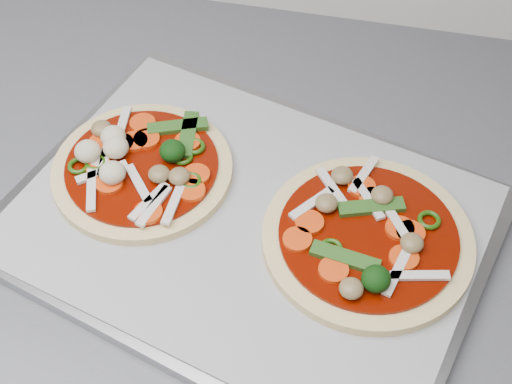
# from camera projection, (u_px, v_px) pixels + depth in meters

# --- Properties ---
(baking_tray) EXTENTS (0.48, 0.41, 0.01)m
(baking_tray) POSITION_uv_depth(u_px,v_px,m) (247.00, 224.00, 0.64)
(baking_tray) COLOR #929298
(baking_tray) RESTS_ON countertop
(parchment) EXTENTS (0.46, 0.38, 0.00)m
(parchment) POSITION_uv_depth(u_px,v_px,m) (247.00, 219.00, 0.63)
(parchment) COLOR #A0A0A5
(parchment) RESTS_ON baking_tray
(pizza_left) EXTENTS (0.22, 0.22, 0.03)m
(pizza_left) POSITION_uv_depth(u_px,v_px,m) (140.00, 165.00, 0.66)
(pizza_left) COLOR #EBD581
(pizza_left) RESTS_ON parchment
(pizza_right) EXTENTS (0.26, 0.26, 0.03)m
(pizza_right) POSITION_uv_depth(u_px,v_px,m) (367.00, 237.00, 0.61)
(pizza_right) COLOR #EBD581
(pizza_right) RESTS_ON parchment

